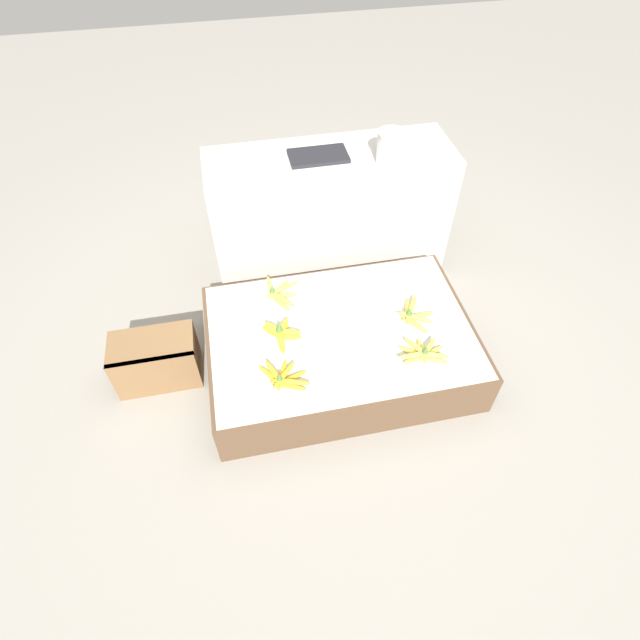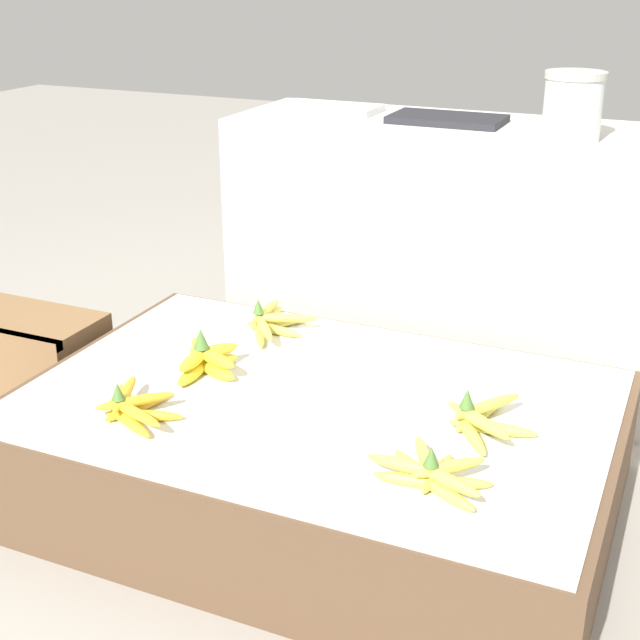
{
  "view_description": "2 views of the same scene",
  "coord_description": "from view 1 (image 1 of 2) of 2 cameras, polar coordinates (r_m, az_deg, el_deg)",
  "views": [
    {
      "loc": [
        -0.39,
        -1.43,
        1.99
      ],
      "look_at": [
        -0.1,
        -0.0,
        0.34
      ],
      "focal_mm": 28.0,
      "sensor_mm": 36.0,
      "label": 1
    },
    {
      "loc": [
        0.68,
        -1.5,
        1.1
      ],
      "look_at": [
        -0.03,
        0.09,
        0.38
      ],
      "focal_mm": 50.0,
      "sensor_mm": 36.0,
      "label": 2
    }
  ],
  "objects": [
    {
      "name": "foam_tray_white",
      "position": [
        2.54,
        -8.4,
        17.7
      ],
      "size": [
        0.27,
        0.15,
        0.02
      ],
      "color": "white",
      "rests_on": "back_vendor_table"
    },
    {
      "name": "foam_tray_dark",
      "position": [
        2.54,
        -0.2,
        18.25
      ],
      "size": [
        0.29,
        0.16,
        0.02
      ],
      "color": "#232328",
      "rests_on": "back_vendor_table"
    },
    {
      "name": "banana_bunch_middle_left",
      "position": [
        2.24,
        -4.44,
        -1.51
      ],
      "size": [
        0.18,
        0.18,
        0.1
      ],
      "color": "yellow",
      "rests_on": "display_platform"
    },
    {
      "name": "wooden_crate",
      "position": [
        2.45,
        -18.19,
        -4.36
      ],
      "size": [
        0.38,
        0.22,
        0.25
      ],
      "color": "olive",
      "rests_on": "ground_plane"
    },
    {
      "name": "banana_bunch_front_left",
      "position": [
        2.1,
        -4.25,
        -6.61
      ],
      "size": [
        0.21,
        0.18,
        0.08
      ],
      "color": "gold",
      "rests_on": "display_platform"
    },
    {
      "name": "banana_bunch_front_midleft",
      "position": [
        2.22,
        11.71,
        -3.71
      ],
      "size": [
        0.22,
        0.17,
        0.08
      ],
      "color": "#DBCC4C",
      "rests_on": "display_platform"
    },
    {
      "name": "banana_bunch_back_left",
      "position": [
        2.43,
        -4.81,
        3.17
      ],
      "size": [
        0.18,
        0.26,
        0.08
      ],
      "color": "#DBCC4C",
      "rests_on": "display_platform"
    },
    {
      "name": "display_platform",
      "position": [
        2.38,
        2.27,
        -3.09
      ],
      "size": [
        1.22,
        0.83,
        0.25
      ],
      "color": "brown",
      "rests_on": "ground_plane"
    },
    {
      "name": "glass_jar",
      "position": [
        2.49,
        8.11,
        18.94
      ],
      "size": [
        0.14,
        0.14,
        0.16
      ],
      "color": "silver",
      "rests_on": "back_vendor_table"
    },
    {
      "name": "banana_bunch_middle_midleft",
      "position": [
        2.36,
        10.59,
        0.6
      ],
      "size": [
        0.19,
        0.24,
        0.09
      ],
      "color": "#DBCC4C",
      "rests_on": "display_platform"
    },
    {
      "name": "ground_plane",
      "position": [
        2.48,
        2.19,
        -4.85
      ],
      "size": [
        10.0,
        10.0,
        0.0
      ],
      "primitive_type": "plane",
      "color": "gray"
    },
    {
      "name": "back_vendor_table",
      "position": [
        2.76,
        1.1,
        12.03
      ],
      "size": [
        1.24,
        0.41,
        0.7
      ],
      "color": "beige",
      "rests_on": "ground_plane"
    }
  ]
}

